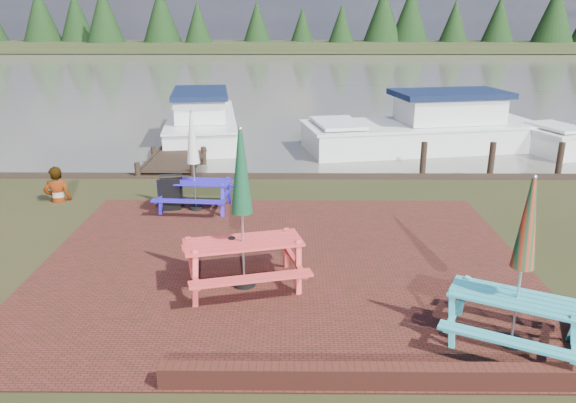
% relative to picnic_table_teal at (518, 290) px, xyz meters
% --- Properties ---
extents(ground, '(120.00, 120.00, 0.00)m').
position_rel_picnic_table_teal_xyz_m(ground, '(-3.24, 1.64, -0.86)').
color(ground, black).
rests_on(ground, ground).
extents(paving, '(9.00, 7.50, 0.02)m').
position_rel_picnic_table_teal_xyz_m(paving, '(-3.24, 2.64, -0.85)').
color(paving, '#3A1B12').
rests_on(paving, ground).
extents(brick_wall, '(6.21, 1.79, 0.30)m').
position_rel_picnic_table_teal_xyz_m(brick_wall, '(-1.10, -0.77, -0.71)').
color(brick_wall, '#4C1E16').
rests_on(brick_wall, ground).
extents(water, '(120.00, 60.00, 0.02)m').
position_rel_picnic_table_teal_xyz_m(water, '(-3.24, 38.64, -0.86)').
color(water, '#4D4C42').
rests_on(water, ground).
extents(far_treeline, '(120.00, 10.00, 8.10)m').
position_rel_picnic_table_teal_xyz_m(far_treeline, '(-3.24, 67.64, 2.42)').
color(far_treeline, black).
rests_on(far_treeline, ground).
extents(picnic_table_teal, '(2.30, 2.21, 2.46)m').
position_rel_picnic_table_teal_xyz_m(picnic_table_teal, '(0.00, 0.00, 0.00)').
color(picnic_table_teal, teal).
rests_on(picnic_table_teal, ground).
extents(picnic_table_red, '(2.34, 2.18, 2.73)m').
position_rel_picnic_table_teal_xyz_m(picnic_table_red, '(-3.91, 1.78, 0.09)').
color(picnic_table_red, red).
rests_on(picnic_table_red, ground).
extents(picnic_table_blue, '(1.81, 1.64, 2.34)m').
position_rel_picnic_table_teal_xyz_m(picnic_table_blue, '(-5.39, 5.73, -0.04)').
color(picnic_table_blue, '#2416A9').
rests_on(picnic_table_blue, ground).
extents(chalkboard, '(0.56, 0.61, 0.84)m').
position_rel_picnic_table_teal_xyz_m(chalkboard, '(-5.95, 5.64, -0.43)').
color(chalkboard, black).
rests_on(chalkboard, ground).
extents(jetty, '(1.76, 9.08, 1.00)m').
position_rel_picnic_table_teal_xyz_m(jetty, '(-6.74, 12.92, -0.75)').
color(jetty, black).
rests_on(jetty, ground).
extents(boat_jetty, '(3.50, 7.64, 2.14)m').
position_rel_picnic_table_teal_xyz_m(boat_jetty, '(-6.61, 14.72, -0.42)').
color(boat_jetty, silver).
rests_on(boat_jetty, ground).
extents(boat_near, '(8.73, 4.42, 2.25)m').
position_rel_picnic_table_teal_xyz_m(boat_near, '(1.71, 12.99, -0.39)').
color(boat_near, silver).
rests_on(boat_near, ground).
extents(person, '(0.73, 0.58, 1.77)m').
position_rel_picnic_table_teal_xyz_m(person, '(-8.92, 6.32, 0.02)').
color(person, gray).
rests_on(person, ground).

